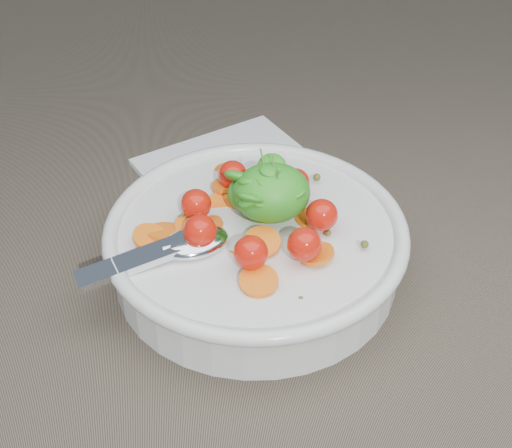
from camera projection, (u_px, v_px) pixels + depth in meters
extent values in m
plane|color=brown|center=(236.00, 278.00, 0.60)|extent=(6.00, 6.00, 0.00)
cylinder|color=silver|center=(256.00, 250.00, 0.59)|extent=(0.24, 0.24, 0.05)
torus|color=silver|center=(256.00, 229.00, 0.58)|extent=(0.25, 0.25, 0.01)
cylinder|color=silver|center=(256.00, 268.00, 0.61)|extent=(0.12, 0.12, 0.01)
cylinder|color=brown|center=(256.00, 250.00, 0.59)|extent=(0.21, 0.21, 0.03)
cylinder|color=orange|center=(150.00, 237.00, 0.56)|extent=(0.04, 0.04, 0.01)
cylinder|color=orange|center=(164.00, 232.00, 0.57)|extent=(0.03, 0.03, 0.01)
cylinder|color=orange|center=(268.00, 206.00, 0.60)|extent=(0.03, 0.03, 0.01)
cylinder|color=orange|center=(316.00, 254.00, 0.55)|extent=(0.03, 0.03, 0.01)
cylinder|color=orange|center=(226.00, 184.00, 0.62)|extent=(0.03, 0.03, 0.01)
cylinder|color=orange|center=(226.00, 172.00, 0.64)|extent=(0.03, 0.03, 0.01)
cylinder|color=orange|center=(189.00, 225.00, 0.57)|extent=(0.03, 0.03, 0.01)
cylinder|color=orange|center=(241.00, 197.00, 0.61)|extent=(0.04, 0.04, 0.01)
cylinder|color=orange|center=(244.00, 250.00, 0.57)|extent=(0.04, 0.04, 0.01)
cylinder|color=orange|center=(209.00, 226.00, 0.58)|extent=(0.03, 0.03, 0.01)
cylinder|color=orange|center=(311.00, 218.00, 0.59)|extent=(0.04, 0.04, 0.01)
cylinder|color=orange|center=(205.00, 220.00, 0.59)|extent=(0.04, 0.04, 0.01)
cylinder|color=orange|center=(259.00, 281.00, 0.53)|extent=(0.03, 0.03, 0.01)
cylinder|color=orange|center=(262.00, 242.00, 0.56)|extent=(0.04, 0.04, 0.02)
cylinder|color=orange|center=(238.00, 195.00, 0.61)|extent=(0.03, 0.03, 0.01)
cylinder|color=orange|center=(221.00, 203.00, 0.61)|extent=(0.03, 0.03, 0.01)
sphere|color=#4B521B|center=(192.00, 209.00, 0.60)|extent=(0.01, 0.01, 0.01)
sphere|color=#4B521B|center=(317.00, 177.00, 0.62)|extent=(0.01, 0.01, 0.01)
sphere|color=#4B521B|center=(269.00, 202.00, 0.60)|extent=(0.01, 0.01, 0.01)
sphere|color=#4B521B|center=(220.00, 233.00, 0.58)|extent=(0.00, 0.00, 0.00)
sphere|color=#4B521B|center=(310.00, 256.00, 0.55)|extent=(0.01, 0.01, 0.01)
sphere|color=#4B521B|center=(320.00, 219.00, 0.59)|extent=(0.01, 0.01, 0.01)
sphere|color=#4B521B|center=(256.00, 257.00, 0.54)|extent=(0.01, 0.01, 0.01)
sphere|color=#4B521B|center=(182.00, 218.00, 0.58)|extent=(0.01, 0.01, 0.01)
sphere|color=#4B521B|center=(218.00, 193.00, 0.62)|extent=(0.01, 0.01, 0.01)
sphere|color=#4B521B|center=(301.00, 299.00, 0.52)|extent=(0.00, 0.00, 0.00)
sphere|color=#4B521B|center=(187.00, 255.00, 0.55)|extent=(0.00, 0.00, 0.00)
sphere|color=#4B521B|center=(328.00, 233.00, 0.57)|extent=(0.00, 0.00, 0.00)
sphere|color=#4B521B|center=(365.00, 244.00, 0.56)|extent=(0.01, 0.01, 0.01)
sphere|color=red|center=(322.00, 215.00, 0.57)|extent=(0.03, 0.03, 0.03)
sphere|color=red|center=(296.00, 182.00, 0.60)|extent=(0.02, 0.02, 0.02)
sphere|color=red|center=(233.00, 175.00, 0.61)|extent=(0.03, 0.03, 0.03)
sphere|color=red|center=(196.00, 204.00, 0.58)|extent=(0.03, 0.03, 0.03)
sphere|color=red|center=(200.00, 231.00, 0.55)|extent=(0.03, 0.03, 0.03)
sphere|color=red|center=(251.00, 253.00, 0.53)|extent=(0.03, 0.03, 0.03)
sphere|color=red|center=(304.00, 244.00, 0.54)|extent=(0.03, 0.03, 0.03)
ellipsoid|color=green|center=(272.00, 193.00, 0.57)|extent=(0.06, 0.05, 0.05)
ellipsoid|color=green|center=(250.00, 193.00, 0.58)|extent=(0.04, 0.04, 0.03)
ellipsoid|color=green|center=(294.00, 186.00, 0.58)|extent=(0.03, 0.03, 0.02)
ellipsoid|color=green|center=(295.00, 184.00, 0.58)|extent=(0.02, 0.02, 0.02)
ellipsoid|color=green|center=(296.00, 194.00, 0.56)|extent=(0.02, 0.02, 0.02)
ellipsoid|color=green|center=(251.00, 198.00, 0.55)|extent=(0.03, 0.03, 0.02)
ellipsoid|color=green|center=(259.00, 197.00, 0.55)|extent=(0.03, 0.03, 0.01)
ellipsoid|color=green|center=(270.00, 183.00, 0.56)|extent=(0.01, 0.02, 0.02)
ellipsoid|color=green|center=(273.00, 184.00, 0.57)|extent=(0.02, 0.02, 0.02)
ellipsoid|color=green|center=(272.00, 173.00, 0.56)|extent=(0.03, 0.03, 0.02)
ellipsoid|color=green|center=(272.00, 180.00, 0.56)|extent=(0.02, 0.02, 0.02)
ellipsoid|color=green|center=(269.00, 171.00, 0.55)|extent=(0.02, 0.02, 0.01)
ellipsoid|color=green|center=(238.00, 176.00, 0.57)|extent=(0.03, 0.03, 0.03)
ellipsoid|color=green|center=(282.00, 184.00, 0.57)|extent=(0.02, 0.02, 0.02)
ellipsoid|color=green|center=(266.00, 180.00, 0.56)|extent=(0.02, 0.02, 0.02)
ellipsoid|color=green|center=(249.00, 181.00, 0.56)|extent=(0.02, 0.02, 0.02)
ellipsoid|color=green|center=(272.00, 167.00, 0.57)|extent=(0.03, 0.03, 0.02)
ellipsoid|color=green|center=(250.00, 200.00, 0.55)|extent=(0.02, 0.02, 0.02)
ellipsoid|color=green|center=(266.00, 184.00, 0.55)|extent=(0.03, 0.03, 0.02)
ellipsoid|color=green|center=(274.00, 181.00, 0.57)|extent=(0.03, 0.03, 0.02)
ellipsoid|color=green|center=(260.00, 181.00, 0.57)|extent=(0.02, 0.02, 0.01)
cylinder|color=#4C8C33|center=(265.00, 173.00, 0.57)|extent=(0.01, 0.01, 0.04)
cylinder|color=#4C8C33|center=(274.00, 177.00, 0.57)|extent=(0.00, 0.01, 0.04)
cylinder|color=#4C8C33|center=(274.00, 187.00, 0.56)|extent=(0.01, 0.01, 0.04)
ellipsoid|color=silver|center=(195.00, 242.00, 0.56)|extent=(0.06, 0.05, 0.02)
cube|color=silver|center=(143.00, 258.00, 0.54)|extent=(0.11, 0.05, 0.02)
cylinder|color=silver|center=(175.00, 247.00, 0.55)|extent=(0.02, 0.01, 0.01)
cube|color=white|center=(233.00, 171.00, 0.72)|extent=(0.21, 0.20, 0.01)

